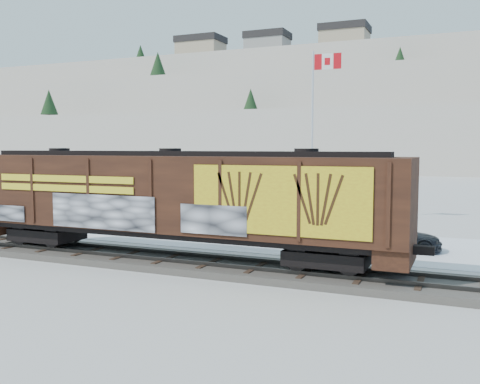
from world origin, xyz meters
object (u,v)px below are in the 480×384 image
at_px(hopper_railcar, 171,197).
at_px(flagpole, 313,160).
at_px(car_silver, 261,226).
at_px(car_white, 247,228).
at_px(car_dark, 392,236).

xyz_separation_m(hopper_railcar, flagpole, (1.94, 15.03, 1.21)).
bearing_deg(car_silver, hopper_railcar, 151.34).
distance_m(hopper_railcar, car_silver, 7.03).
height_order(flagpole, car_white, flagpole).
relative_size(flagpole, car_dark, 2.45).
relative_size(hopper_railcar, flagpole, 1.75).
height_order(hopper_railcar, car_silver, hopper_railcar).
xyz_separation_m(flagpole, car_white, (-1.13, -8.65, -3.37)).
bearing_deg(hopper_railcar, car_silver, 77.01).
bearing_deg(car_dark, car_white, 85.62).
height_order(flagpole, car_dark, flagpole).
relative_size(car_silver, car_white, 1.14).
distance_m(car_silver, car_dark, 6.56).
xyz_separation_m(flagpole, car_silver, (-0.43, -8.47, -3.25)).
bearing_deg(flagpole, hopper_railcar, -97.37).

